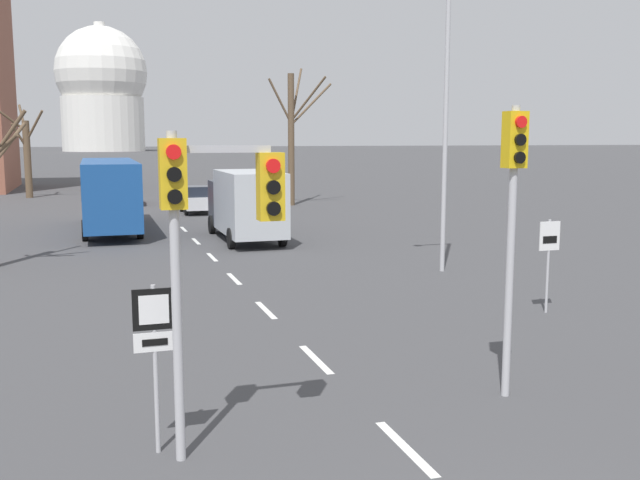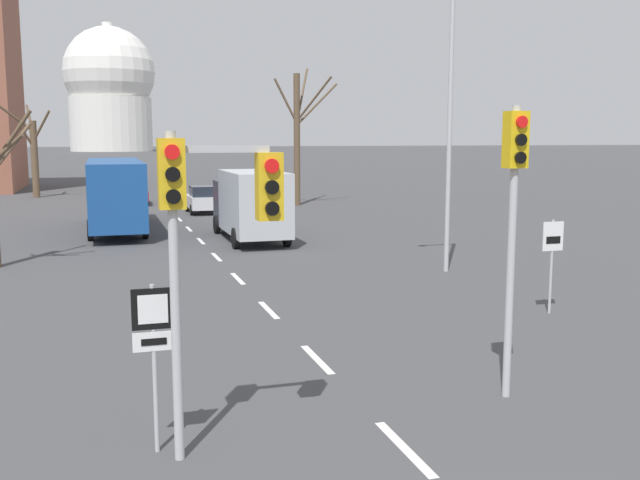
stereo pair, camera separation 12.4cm
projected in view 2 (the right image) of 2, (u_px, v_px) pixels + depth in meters
name	position (u px, v px, depth m)	size (l,w,h in m)	color
lane_stripe_0	(404.00, 448.00, 10.59)	(0.16, 2.00, 0.01)	silver
lane_stripe_1	(317.00, 359.00, 14.85)	(0.16, 2.00, 0.01)	silver
lane_stripe_2	(269.00, 310.00, 19.10)	(0.16, 2.00, 0.01)	silver
lane_stripe_3	(238.00, 279.00, 23.36)	(0.16, 2.00, 0.01)	silver
lane_stripe_4	(216.00, 257.00, 27.62)	(0.16, 2.00, 0.01)	silver
lane_stripe_5	(201.00, 241.00, 31.88)	(0.16, 2.00, 0.01)	silver
lane_stripe_6	(189.00, 229.00, 36.14)	(0.16, 2.00, 0.01)	silver
lane_stripe_7	(179.00, 219.00, 40.40)	(0.16, 2.00, 0.01)	silver
traffic_signal_near_left	(208.00, 214.00, 9.88)	(1.72, 0.34, 4.67)	#B2B2B7
traffic_signal_near_right	(514.00, 197.00, 12.22)	(0.36, 0.34, 5.12)	#B2B2B7
route_sign_post	(154.00, 339.00, 10.23)	(0.60, 0.08, 2.51)	#B2B2B7
speed_limit_sign	(552.00, 250.00, 18.52)	(0.60, 0.08, 2.48)	#B2B2B7
street_lamp_right	(443.00, 97.00, 23.76)	(1.77, 0.36, 9.96)	#B2B2B7
sedan_near_left	(122.00, 179.00, 66.93)	(1.94, 4.00, 1.49)	black
sedan_near_right	(133.00, 192.00, 49.62)	(1.93, 4.49, 1.65)	maroon
sedan_mid_centre	(203.00, 199.00, 43.73)	(1.84, 3.85, 1.67)	silver
city_bus	(115.00, 190.00, 35.17)	(2.66, 10.80, 3.48)	#19478C
delivery_truck	(250.00, 203.00, 31.89)	(2.44, 7.20, 3.14)	#333842
bare_tree_left_near	(33.00, 153.00, 54.83)	(3.77, 2.91, 7.20)	brown
bare_tree_right_near	(299.00, 133.00, 48.38)	(4.87, 4.47, 9.49)	brown
capitol_dome	(110.00, 89.00, 249.19)	(31.30, 31.30, 44.21)	silver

